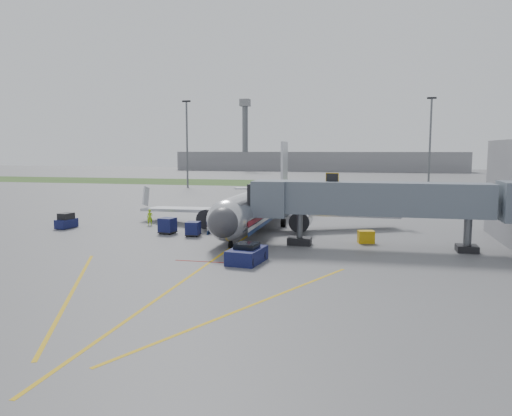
% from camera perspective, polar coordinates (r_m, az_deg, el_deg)
% --- Properties ---
extents(ground, '(400.00, 400.00, 0.00)m').
position_cam_1_polar(ground, '(44.49, -3.63, -5.06)').
color(ground, '#565659').
rests_on(ground, ground).
extents(grass_strip, '(300.00, 25.00, 0.01)m').
position_cam_1_polar(grass_strip, '(132.62, 7.58, 2.76)').
color(grass_strip, '#2D4C1E').
rests_on(grass_strip, ground).
extents(apron_markings, '(21.52, 50.00, 0.01)m').
position_cam_1_polar(apron_markings, '(37.64, -6.88, -7.27)').
color(apron_markings, gold).
rests_on(apron_markings, ground).
extents(airliner, '(32.10, 35.67, 10.25)m').
position_cam_1_polar(airliner, '(58.67, 0.61, 0.44)').
color(airliner, silver).
rests_on(airliner, ground).
extents(jet_bridge, '(25.30, 4.00, 6.90)m').
position_cam_1_polar(jet_bridge, '(46.94, 13.36, 0.92)').
color(jet_bridge, slate).
rests_on(jet_bridge, ground).
extents(light_mast_left, '(2.00, 0.44, 20.40)m').
position_cam_1_polar(light_mast_left, '(119.54, -7.89, 7.49)').
color(light_mast_left, '#595B60').
rests_on(light_mast_left, ground).
extents(light_mast_right, '(2.00, 0.44, 20.40)m').
position_cam_1_polar(light_mast_right, '(117.39, 19.27, 7.19)').
color(light_mast_right, '#595B60').
rests_on(light_mast_right, ground).
extents(distant_terminal, '(120.00, 14.00, 8.00)m').
position_cam_1_polar(distant_terminal, '(212.97, 6.97, 5.32)').
color(distant_terminal, slate).
rests_on(distant_terminal, ground).
extents(control_tower, '(4.00, 4.00, 30.00)m').
position_cam_1_polar(control_tower, '(213.44, -1.25, 8.95)').
color(control_tower, '#595B60').
rests_on(control_tower, ground).
extents(pushback_tug, '(2.81, 4.09, 1.59)m').
position_cam_1_polar(pushback_tug, '(40.29, -1.05, -5.32)').
color(pushback_tug, '#0D0E3A').
rests_on(pushback_tug, ground).
extents(baggage_tug, '(1.67, 2.70, 1.77)m').
position_cam_1_polar(baggage_tug, '(61.59, -20.86, -1.45)').
color(baggage_tug, '#0D0E3A').
rests_on(baggage_tug, ground).
extents(baggage_cart_a, '(1.60, 1.60, 1.71)m').
position_cam_1_polar(baggage_cart_a, '(56.22, -3.58, -1.67)').
color(baggage_cart_a, '#0D0E3A').
rests_on(baggage_cart_a, ground).
extents(baggage_cart_b, '(1.49, 1.49, 1.52)m').
position_cam_1_polar(baggage_cart_b, '(52.73, -7.21, -2.38)').
color(baggage_cart_b, '#0D0E3A').
rests_on(baggage_cart_b, ground).
extents(baggage_cart_c, '(1.80, 1.80, 1.71)m').
position_cam_1_polar(baggage_cart_c, '(54.69, -10.09, -2.00)').
color(baggage_cart_c, '#0D0E3A').
rests_on(baggage_cart_c, ground).
extents(belt_loader, '(1.94, 4.85, 2.31)m').
position_cam_1_polar(belt_loader, '(58.47, -2.02, -1.63)').
color(belt_loader, '#0D0E3A').
rests_on(belt_loader, ground).
extents(ground_power_cart, '(1.72, 1.35, 1.21)m').
position_cam_1_polar(ground_power_cart, '(49.70, 12.46, -3.25)').
color(ground_power_cart, '#EBB10D').
rests_on(ground_power_cart, ground).
extents(ramp_worker, '(0.80, 0.65, 1.89)m').
position_cam_1_polar(ramp_worker, '(61.24, -12.04, -1.05)').
color(ramp_worker, '#96D018').
rests_on(ramp_worker, ground).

